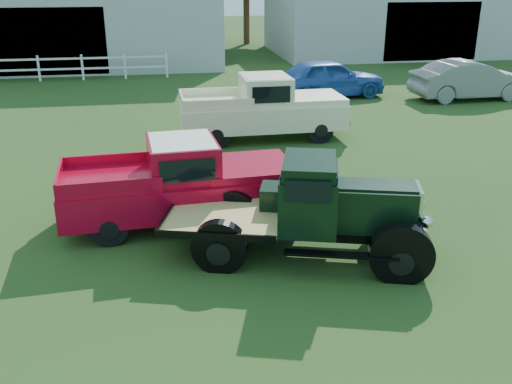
{
  "coord_description": "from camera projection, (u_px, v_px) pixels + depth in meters",
  "views": [
    {
      "loc": [
        -1.49,
        -8.6,
        4.92
      ],
      "look_at": [
        0.2,
        1.2,
        1.05
      ],
      "focal_mm": 40.0,
      "sensor_mm": 36.0,
      "label": 1
    }
  ],
  "objects": [
    {
      "name": "vintage_flatbed",
      "position": [
        303.0,
        209.0,
        10.22
      ],
      "size": [
        5.05,
        3.12,
        1.87
      ],
      "primitive_type": null,
      "rotation": [
        0.0,
        0.0,
        -0.28
      ],
      "color": "black",
      "rests_on": "ground"
    },
    {
      "name": "fence_rail",
      "position": [
        17.0,
        69.0,
        26.8
      ],
      "size": [
        14.2,
        0.16,
        1.2
      ],
      "primitive_type": null,
      "color": "white",
      "rests_on": "ground"
    },
    {
      "name": "shed_left",
      "position": [
        53.0,
        11.0,
        31.67
      ],
      "size": [
        18.8,
        10.2,
        5.6
      ],
      "primitive_type": null,
      "color": "#A4A4A4",
      "rests_on": "ground"
    },
    {
      "name": "white_pickup",
      "position": [
        262.0,
        108.0,
        17.6
      ],
      "size": [
        5.24,
        2.09,
        1.92
      ],
      "primitive_type": null,
      "rotation": [
        0.0,
        0.0,
        0.01
      ],
      "color": "beige",
      "rests_on": "ground"
    },
    {
      "name": "red_pickup",
      "position": [
        179.0,
        182.0,
        11.65
      ],
      "size": [
        5.02,
        2.2,
        1.79
      ],
      "primitive_type": null,
      "rotation": [
        0.0,
        0.0,
        0.07
      ],
      "color": "#B00521",
      "rests_on": "ground"
    },
    {
      "name": "misc_car_blue",
      "position": [
        329.0,
        78.0,
        23.48
      ],
      "size": [
        4.82,
        2.41,
        1.58
      ],
      "primitive_type": "imported",
      "rotation": [
        0.0,
        0.0,
        1.69
      ],
      "color": "#2C55A8",
      "rests_on": "ground"
    },
    {
      "name": "ground",
      "position": [
        256.0,
        273.0,
        9.92
      ],
      "size": [
        120.0,
        120.0,
        0.0
      ],
      "primitive_type": "plane",
      "color": "#253E1A"
    },
    {
      "name": "misc_car_grey",
      "position": [
        470.0,
        80.0,
        23.08
      ],
      "size": [
        4.75,
        1.75,
        1.55
      ],
      "primitive_type": "imported",
      "rotation": [
        0.0,
        0.0,
        1.59
      ],
      "color": "slate",
      "rests_on": "ground"
    },
    {
      "name": "shed_right",
      "position": [
        402.0,
        10.0,
        35.99
      ],
      "size": [
        16.8,
        9.2,
        5.2
      ],
      "primitive_type": null,
      "color": "#A4A4A4",
      "rests_on": "ground"
    }
  ]
}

